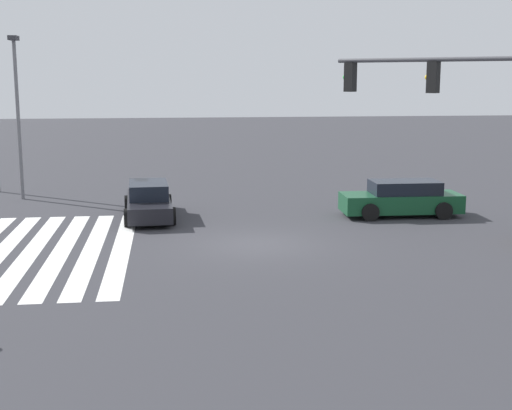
# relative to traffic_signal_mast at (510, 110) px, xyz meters

# --- Properties ---
(ground_plane) EXTENTS (144.62, 144.62, 0.00)m
(ground_plane) POSITION_rel_traffic_signal_mast_xyz_m (-5.78, -5.78, -4.70)
(ground_plane) COLOR #333338
(crosswalk_markings) EXTENTS (11.20, 5.35, 0.01)m
(crosswalk_markings) POSITION_rel_traffic_signal_mast_xyz_m (-5.78, -12.59, -4.70)
(crosswalk_markings) COLOR silver
(crosswalk_markings) RESTS_ON ground_plane
(traffic_signal_mast) EXTENTS (5.73, 5.73, 6.25)m
(traffic_signal_mast) POSITION_rel_traffic_signal_mast_xyz_m (0.00, 0.00, 0.00)
(traffic_signal_mast) COLOR #47474C
(traffic_signal_mast) RESTS_ON ground_plane
(car_0) EXTENTS (4.89, 2.10, 1.40)m
(car_0) POSITION_rel_traffic_signal_mast_xyz_m (-10.82, -9.45, -4.04)
(car_0) COLOR black
(car_0) RESTS_ON ground_plane
(car_1) EXTENTS (2.02, 4.77, 1.43)m
(car_1) POSITION_rel_traffic_signal_mast_xyz_m (-9.94, 0.61, -4.01)
(car_1) COLOR #144728
(car_1) RESTS_ON ground_plane
(street_light_pole_a) EXTENTS (0.80, 0.36, 7.29)m
(street_light_pole_a) POSITION_rel_traffic_signal_mast_xyz_m (-15.88, -15.29, -0.28)
(street_light_pole_a) COLOR slate
(street_light_pole_a) RESTS_ON ground_plane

